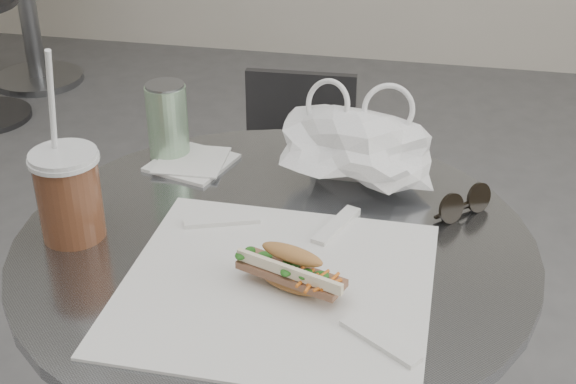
% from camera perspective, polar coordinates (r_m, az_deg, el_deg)
% --- Properties ---
extents(cafe_table, '(0.76, 0.76, 0.74)m').
position_cam_1_polar(cafe_table, '(1.33, -0.88, -13.38)').
color(cafe_table, slate).
rests_on(cafe_table, ground).
extents(chair_far, '(0.35, 0.36, 0.66)m').
position_cam_1_polar(chair_far, '(2.03, 0.32, -2.45)').
color(chair_far, '#303032').
rests_on(chair_far, ground).
extents(sandwich_paper, '(0.41, 0.39, 0.00)m').
position_cam_1_polar(sandwich_paper, '(1.07, -0.83, -6.68)').
color(sandwich_paper, white).
rests_on(sandwich_paper, cafe_table).
extents(banh_mi, '(0.19, 0.13, 0.06)m').
position_cam_1_polar(banh_mi, '(1.05, 0.24, -5.57)').
color(banh_mi, '#B37B43').
rests_on(banh_mi, sandwich_paper).
extents(iced_coffee, '(0.10, 0.10, 0.29)m').
position_cam_1_polar(iced_coffee, '(1.18, -15.33, -0.08)').
color(iced_coffee, brown).
rests_on(iced_coffee, cafe_table).
extents(sunglasses, '(0.09, 0.09, 0.05)m').
position_cam_1_polar(sunglasses, '(1.25, 12.39, -0.89)').
color(sunglasses, black).
rests_on(sunglasses, cafe_table).
extents(plastic_bag, '(0.26, 0.22, 0.12)m').
position_cam_1_polar(plastic_bag, '(1.30, 4.75, 3.10)').
color(plastic_bag, white).
rests_on(plastic_bag, cafe_table).
extents(napkin_stack, '(0.15, 0.15, 0.01)m').
position_cam_1_polar(napkin_stack, '(1.38, -6.85, 2.13)').
color(napkin_stack, white).
rests_on(napkin_stack, cafe_table).
extents(drink_can, '(0.07, 0.07, 0.13)m').
position_cam_1_polar(drink_can, '(1.39, -8.57, 5.03)').
color(drink_can, '#60A461').
rests_on(drink_can, cafe_table).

